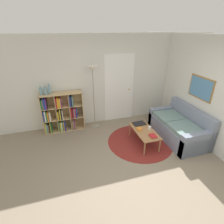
{
  "coord_description": "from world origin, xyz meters",
  "views": [
    {
      "loc": [
        -1.24,
        -2.27,
        2.72
      ],
      "look_at": [
        -0.12,
        1.43,
        0.85
      ],
      "focal_mm": 28.0,
      "sensor_mm": 36.0,
      "label": 1
    }
  ],
  "objects_px": {
    "cup": "(150,128)",
    "bottle_right": "(49,90)",
    "coffee_table": "(144,132)",
    "bowl": "(139,129)",
    "bookshelf": "(61,113)",
    "couch": "(180,128)",
    "floor_lamp": "(93,78)",
    "bottle_left": "(41,91)",
    "laptop": "(139,124)",
    "bottle_middle": "(46,91)"
  },
  "relations": [
    {
      "from": "coffee_table",
      "to": "bowl",
      "type": "relative_size",
      "value": 7.0
    },
    {
      "from": "floor_lamp",
      "to": "bowl",
      "type": "height_order",
      "value": "floor_lamp"
    },
    {
      "from": "floor_lamp",
      "to": "laptop",
      "type": "xyz_separation_m",
      "value": [
        1.04,
        -0.87,
        -1.1
      ]
    },
    {
      "from": "floor_lamp",
      "to": "bottle_left",
      "type": "xyz_separation_m",
      "value": [
        -1.36,
        0.1,
        -0.27
      ]
    },
    {
      "from": "bowl",
      "to": "bottle_right",
      "type": "height_order",
      "value": "bottle_right"
    },
    {
      "from": "couch",
      "to": "coffee_table",
      "type": "height_order",
      "value": "couch"
    },
    {
      "from": "bookshelf",
      "to": "bottle_left",
      "type": "height_order",
      "value": "bottle_left"
    },
    {
      "from": "coffee_table",
      "to": "bowl",
      "type": "distance_m",
      "value": 0.14
    },
    {
      "from": "laptop",
      "to": "bowl",
      "type": "height_order",
      "value": "bowl"
    },
    {
      "from": "bottle_left",
      "to": "bookshelf",
      "type": "bearing_deg",
      "value": -0.75
    },
    {
      "from": "laptop",
      "to": "bottle_left",
      "type": "bearing_deg",
      "value": 158.03
    },
    {
      "from": "bowl",
      "to": "bottle_middle",
      "type": "xyz_separation_m",
      "value": [
        -2.17,
        1.24,
        0.82
      ]
    },
    {
      "from": "bottle_left",
      "to": "cup",
      "type": "bearing_deg",
      "value": -27.03
    },
    {
      "from": "laptop",
      "to": "cup",
      "type": "bearing_deg",
      "value": -67.05
    },
    {
      "from": "floor_lamp",
      "to": "laptop",
      "type": "height_order",
      "value": "floor_lamp"
    },
    {
      "from": "bottle_middle",
      "to": "bottle_right",
      "type": "distance_m",
      "value": 0.1
    },
    {
      "from": "laptop",
      "to": "bowl",
      "type": "xyz_separation_m",
      "value": [
        -0.12,
        -0.28,
        0.01
      ]
    },
    {
      "from": "laptop",
      "to": "bottle_middle",
      "type": "bearing_deg",
      "value": 157.28
    },
    {
      "from": "bottle_middle",
      "to": "coffee_table",
      "type": "bearing_deg",
      "value": -29.62
    },
    {
      "from": "bowl",
      "to": "floor_lamp",
      "type": "bearing_deg",
      "value": 128.63
    },
    {
      "from": "coffee_table",
      "to": "bottle_left",
      "type": "height_order",
      "value": "bottle_left"
    },
    {
      "from": "floor_lamp",
      "to": "bottle_left",
      "type": "relative_size",
      "value": 7.88
    },
    {
      "from": "bottle_right",
      "to": "cup",
      "type": "bearing_deg",
      "value": -29.29
    },
    {
      "from": "couch",
      "to": "bottle_right",
      "type": "height_order",
      "value": "bottle_right"
    },
    {
      "from": "floor_lamp",
      "to": "bottle_middle",
      "type": "distance_m",
      "value": 1.28
    },
    {
      "from": "bookshelf",
      "to": "couch",
      "type": "height_order",
      "value": "bookshelf"
    },
    {
      "from": "cup",
      "to": "bottle_right",
      "type": "bearing_deg",
      "value": 150.71
    },
    {
      "from": "floor_lamp",
      "to": "bottle_right",
      "type": "height_order",
      "value": "floor_lamp"
    },
    {
      "from": "floor_lamp",
      "to": "cup",
      "type": "height_order",
      "value": "floor_lamp"
    },
    {
      "from": "coffee_table",
      "to": "bottle_middle",
      "type": "distance_m",
      "value": 2.77
    },
    {
      "from": "couch",
      "to": "bottle_right",
      "type": "bearing_deg",
      "value": 157.21
    },
    {
      "from": "laptop",
      "to": "bottle_middle",
      "type": "xyz_separation_m",
      "value": [
        -2.29,
        0.96,
        0.84
      ]
    },
    {
      "from": "laptop",
      "to": "bowl",
      "type": "distance_m",
      "value": 0.3
    },
    {
      "from": "bookshelf",
      "to": "bottle_right",
      "type": "xyz_separation_m",
      "value": [
        -0.21,
        0.02,
        0.71
      ]
    },
    {
      "from": "cup",
      "to": "bookshelf",
      "type": "bearing_deg",
      "value": 148.62
    },
    {
      "from": "floor_lamp",
      "to": "coffee_table",
      "type": "distance_m",
      "value": 1.96
    },
    {
      "from": "bookshelf",
      "to": "bottle_middle",
      "type": "xyz_separation_m",
      "value": [
        -0.31,
        -0.01,
        0.69
      ]
    },
    {
      "from": "bookshelf",
      "to": "bowl",
      "type": "height_order",
      "value": "bookshelf"
    },
    {
      "from": "laptop",
      "to": "bottle_middle",
      "type": "distance_m",
      "value": 2.62
    },
    {
      "from": "laptop",
      "to": "cup",
      "type": "height_order",
      "value": "cup"
    },
    {
      "from": "couch",
      "to": "bottle_middle",
      "type": "relative_size",
      "value": 6.78
    },
    {
      "from": "bowl",
      "to": "bottle_right",
      "type": "relative_size",
      "value": 0.49
    },
    {
      "from": "coffee_table",
      "to": "bottle_right",
      "type": "height_order",
      "value": "bottle_right"
    },
    {
      "from": "bookshelf",
      "to": "bottle_middle",
      "type": "height_order",
      "value": "bottle_middle"
    },
    {
      "from": "bookshelf",
      "to": "floor_lamp",
      "type": "xyz_separation_m",
      "value": [
        0.94,
        -0.09,
        0.96
      ]
    },
    {
      "from": "bowl",
      "to": "bottle_right",
      "type": "xyz_separation_m",
      "value": [
        -2.07,
        1.26,
        0.84
      ]
    },
    {
      "from": "floor_lamp",
      "to": "laptop",
      "type": "relative_size",
      "value": 5.22
    },
    {
      "from": "coffee_table",
      "to": "bottle_middle",
      "type": "xyz_separation_m",
      "value": [
        -2.28,
        1.3,
        0.89
      ]
    },
    {
      "from": "couch",
      "to": "bowl",
      "type": "height_order",
      "value": "couch"
    },
    {
      "from": "floor_lamp",
      "to": "laptop",
      "type": "distance_m",
      "value": 1.74
    }
  ]
}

